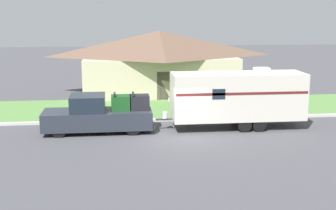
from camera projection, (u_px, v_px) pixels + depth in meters
ground_plane at (179, 138)px, 24.34m from camera, size 120.00×120.00×0.00m
curb_strip at (171, 120)px, 27.97m from camera, size 80.00×0.30×0.14m
lawn_strip at (164, 108)px, 31.53m from camera, size 80.00×7.00×0.03m
house_across_street at (159, 61)px, 36.84m from camera, size 12.63×7.00×4.89m
pickup_truck at (99, 115)px, 25.29m from camera, size 5.96×2.09×2.11m
travel_trailer at (238, 96)px, 25.98m from camera, size 8.25×2.21×3.39m
mailbox at (172, 103)px, 28.38m from camera, size 0.48×0.20×1.27m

